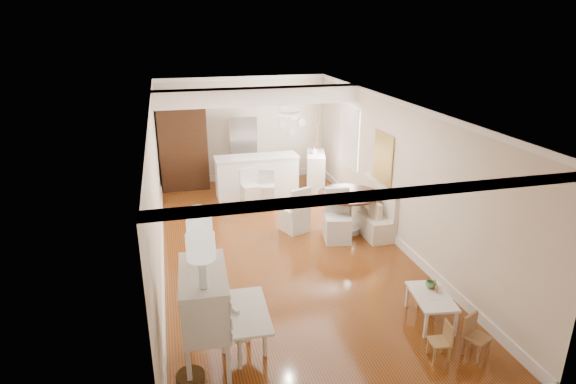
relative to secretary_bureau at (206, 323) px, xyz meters
name	(u,v)px	position (x,y,z in m)	size (l,w,h in m)	color
room	(280,146)	(1.74, 3.38, 1.27)	(9.00, 9.04, 2.82)	brown
secretary_bureau	(206,323)	(0.00, 0.00, 0.00)	(1.11, 1.13, 1.42)	silver
gustavian_armchair	(243,327)	(0.49, 0.20, -0.28)	(0.50, 0.50, 0.87)	silver
kids_table	(430,308)	(3.25, 0.28, -0.50)	(0.51, 0.86, 0.43)	white
kids_chair_a	(440,341)	(2.93, -0.49, -0.45)	(0.25, 0.25, 0.52)	#9B7846
kids_chair_b	(427,298)	(3.30, 0.47, -0.45)	(0.25, 0.25, 0.52)	#B37851
kids_chair_c	(477,337)	(3.44, -0.57, -0.42)	(0.28, 0.28, 0.58)	#976C44
banquette	(369,208)	(3.69, 3.55, -0.22)	(0.52, 1.60, 0.98)	silver
dining_table	(348,212)	(3.22, 3.58, -0.29)	(1.24, 1.24, 0.84)	#4E2619
slip_chair_near	(338,217)	(2.86, 3.19, -0.19)	(0.50, 0.52, 1.05)	silver
slip_chair_far	(295,209)	(2.16, 3.88, -0.22)	(0.47, 0.49, 0.99)	silver
breakfast_counter	(257,176)	(1.80, 6.15, -0.20)	(2.05, 0.65, 1.03)	white
bar_stool_left	(250,190)	(1.48, 5.29, -0.23)	(0.38, 0.38, 0.96)	white
bar_stool_right	(267,190)	(1.87, 5.29, -0.26)	(0.36, 0.36, 0.90)	silver
pantry_cabinet	(183,145)	(0.10, 7.23, 0.44)	(1.20, 0.60, 2.30)	#381E11
fridge	(256,150)	(2.00, 7.20, 0.19)	(0.75, 0.65, 1.80)	silver
sideboard	(316,171)	(3.37, 6.29, -0.23)	(0.45, 1.00, 0.96)	silver
pencil_cup	(430,284)	(3.33, 0.48, -0.23)	(0.14, 0.14, 0.11)	#63A15E
branch_vase	(314,151)	(3.32, 6.26, 0.33)	(0.16, 0.16, 0.16)	white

